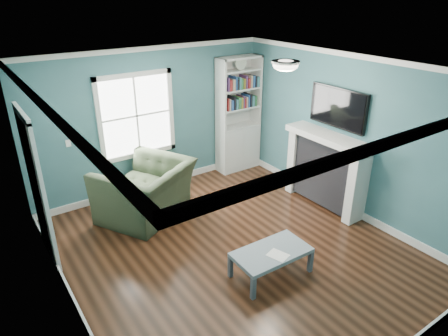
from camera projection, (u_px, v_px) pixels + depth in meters
floor at (233, 249)px, 5.83m from camera, size 5.00×5.00×0.00m
room_walls at (235, 149)px, 5.17m from camera, size 5.00×5.00×5.00m
trim at (234, 173)px, 5.32m from camera, size 4.50×5.00×2.60m
window at (137, 116)px, 6.93m from camera, size 1.40×0.06×1.50m
bookshelf at (238, 126)px, 8.09m from camera, size 0.90×0.35×2.31m
fireplace at (326, 171)px, 6.79m from camera, size 0.44×1.58×1.30m
tv at (338, 108)px, 6.40m from camera, size 0.06×1.10×0.65m
door at (37, 187)px, 5.28m from camera, size 0.12×0.98×2.17m
ceiling_fixture at (286, 65)px, 5.31m from camera, size 0.38×0.38×0.15m
light_switch at (68, 143)px, 6.42m from camera, size 0.08×0.01×0.12m
recliner at (145, 182)px, 6.45m from camera, size 1.66×1.47×1.22m
coffee_table at (271, 254)px, 5.20m from camera, size 1.02×0.58×0.37m
paper_sheet at (278, 255)px, 5.10m from camera, size 0.27×0.30×0.00m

